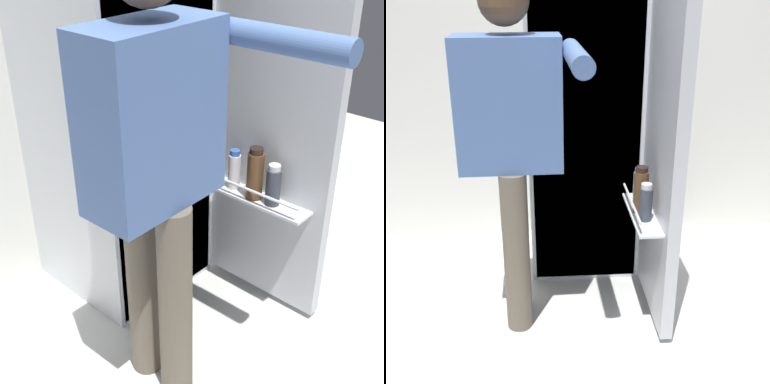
{
  "view_description": "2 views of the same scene",
  "coord_description": "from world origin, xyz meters",
  "views": [
    {
      "loc": [
        -1.38,
        -1.14,
        1.66
      ],
      "look_at": [
        -0.1,
        0.01,
        0.69
      ],
      "focal_mm": 49.87,
      "sensor_mm": 36.0,
      "label": 1
    },
    {
      "loc": [
        -0.21,
        -2.14,
        1.55
      ],
      "look_at": [
        -0.06,
        -0.02,
        0.65
      ],
      "focal_mm": 46.3,
      "sensor_mm": 36.0,
      "label": 2
    }
  ],
  "objects": [
    {
      "name": "ground_plane",
      "position": [
        0.0,
        0.0,
        0.0
      ],
      "size": [
        5.51,
        5.51,
        0.0
      ],
      "primitive_type": "plane",
      "color": "silver"
    },
    {
      "name": "kitchen_wall",
      "position": [
        0.0,
        0.91,
        1.22
      ],
      "size": [
        4.4,
        0.1,
        2.45
      ],
      "primitive_type": "cube",
      "color": "silver",
      "rests_on": "ground_plane"
    },
    {
      "name": "refrigerator",
      "position": [
        0.03,
        0.5,
        0.86
      ],
      "size": [
        0.65,
        1.19,
        1.71
      ],
      "color": "silver",
      "rests_on": "ground_plane"
    },
    {
      "name": "person",
      "position": [
        -0.35,
        -0.06,
        0.96
      ],
      "size": [
        0.54,
        0.74,
        1.59
      ],
      "color": "#665B4C",
      "rests_on": "ground_plane"
    }
  ]
}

